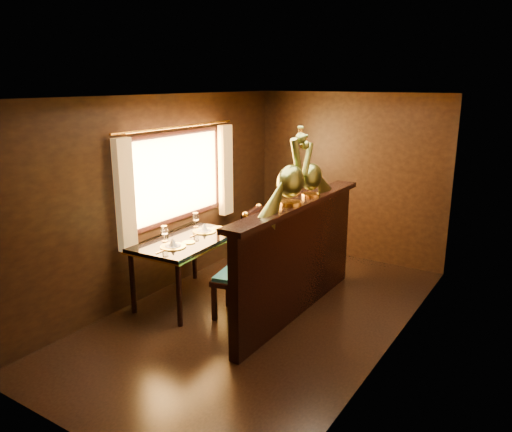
% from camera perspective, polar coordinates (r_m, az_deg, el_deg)
% --- Properties ---
extents(ground, '(5.00, 5.00, 0.00)m').
position_cam_1_polar(ground, '(5.95, 0.50, -11.31)').
color(ground, black).
rests_on(ground, ground).
extents(room_shell, '(3.04, 5.04, 2.52)m').
position_cam_1_polar(room_shell, '(5.49, -0.12, 3.92)').
color(room_shell, black).
rests_on(room_shell, ground).
extents(partition, '(0.26, 2.70, 1.36)m').
position_cam_1_polar(partition, '(5.76, 4.82, -4.56)').
color(partition, black).
rests_on(partition, ground).
extents(dining_table, '(0.90, 1.40, 1.00)m').
position_cam_1_polar(dining_table, '(6.15, -7.97, -3.22)').
color(dining_table, black).
rests_on(dining_table, ground).
extents(chair_left, '(0.56, 0.58, 1.32)m').
position_cam_1_polar(chair_left, '(5.64, -1.14, -5.22)').
color(chair_left, black).
rests_on(chair_left, ground).
extents(chair_right, '(0.52, 0.55, 1.36)m').
position_cam_1_polar(chair_right, '(6.43, 4.89, -2.48)').
color(chair_right, black).
rests_on(chair_right, ground).
extents(peacock_left, '(0.26, 0.70, 0.83)m').
position_cam_1_polar(peacock_left, '(5.30, 4.00, 5.62)').
color(peacock_left, '#1A5030').
rests_on(peacock_left, partition).
extents(peacock_right, '(0.23, 0.62, 0.73)m').
position_cam_1_polar(peacock_right, '(5.74, 6.38, 5.80)').
color(peacock_right, '#1A5030').
rests_on(peacock_right, partition).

